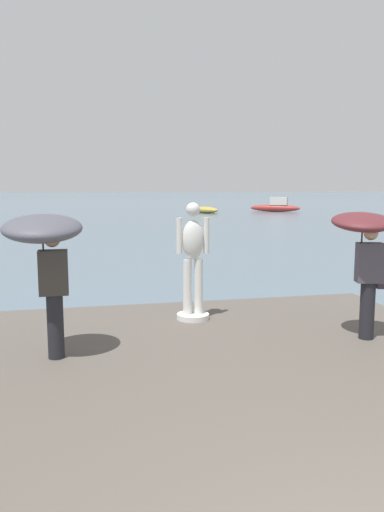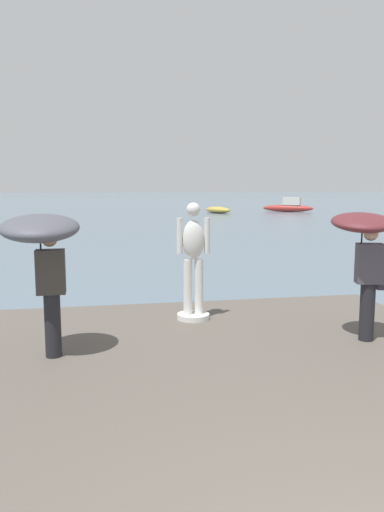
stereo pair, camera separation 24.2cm
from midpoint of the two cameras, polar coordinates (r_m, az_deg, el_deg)
name	(u,v)px [view 2 (the right image)]	position (r m, az deg, el deg)	size (l,w,h in m)	color
ground_plane	(117,219)	(41.81, -8.49, 4.20)	(400.00, 400.00, 0.00)	slate
pier	(270,453)	(5.13, 10.40, -21.49)	(7.85, 10.93, 0.40)	#564F47
statue_white_figure	(193,263)	(8.59, 0.96, -0.83)	(0.58, 0.57, 2.05)	silver
onlooker_left	(43,243)	(6.86, -15.87, 1.45)	(1.05, 1.09, 2.01)	black
onlooker_right	(365,243)	(7.83, 20.14, 1.39)	(1.13, 1.15, 1.98)	black
boat_mid	(218,210)	(51.18, 3.12, 5.33)	(2.76, 3.99, 0.67)	#B2993D
boat_far	(289,207)	(54.79, 11.20, 5.60)	(5.09, 3.86, 1.57)	#9E2D28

